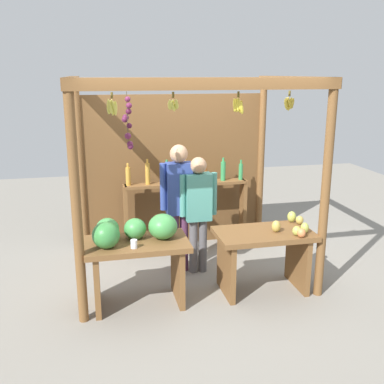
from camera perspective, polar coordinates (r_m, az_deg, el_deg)
ground_plane at (r=5.97m, az=-0.41°, el=-9.85°), size 12.00×12.00×0.00m
market_stall at (r=5.94m, az=-1.36°, el=4.67°), size 2.78×2.08×2.46m
fruit_counter_left at (r=4.93m, az=-7.31°, el=-6.84°), size 1.12×0.64×1.02m
fruit_counter_right at (r=5.31m, az=9.35°, el=-7.02°), size 1.14×0.65×0.87m
bottle_shelf_unit at (r=6.40m, az=-0.83°, el=-0.58°), size 1.78×0.22×1.36m
vendor_man at (r=5.61m, az=-1.66°, el=-0.61°), size 0.48×0.22×1.66m
vendor_woman at (r=5.60m, az=0.80°, el=-1.71°), size 0.48×0.20×1.51m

